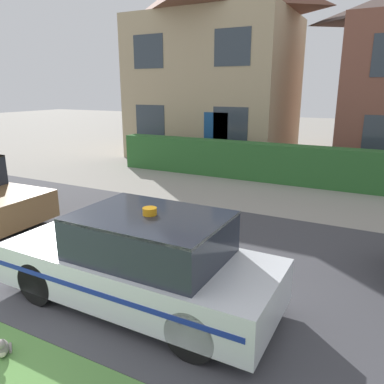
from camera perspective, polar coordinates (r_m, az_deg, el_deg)
road_strip at (r=7.44m, az=-7.49°, el=-8.20°), size 28.00×5.81×0.01m
garden_hedge at (r=12.52m, az=13.71°, el=4.19°), size 12.09×0.63×1.24m
police_car at (r=5.35m, az=-7.69°, el=-10.37°), size 4.00×1.62×1.45m
cat at (r=5.13m, az=-27.00°, el=-20.38°), size 0.26×0.30×0.28m
house_left at (r=17.54m, az=3.68°, el=19.68°), size 6.90×5.53×8.37m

